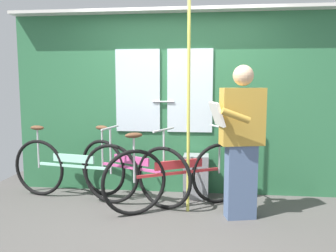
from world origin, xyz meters
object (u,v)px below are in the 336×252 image
object	(u,v)px
bicycle_leaning_behind	(73,169)
passenger_reading_newspaper	(241,139)
bicycle_near_door	(131,171)
handrail_pole	(188,109)
bicycle_by_pole	(178,176)
trash_bin_by_wall	(196,176)

from	to	relation	value
bicycle_leaning_behind	passenger_reading_newspaper	bearing A→B (deg)	0.21
bicycle_near_door	handrail_pole	xyz separation A→B (m)	(0.73, -0.25, 0.80)
bicycle_by_pole	handrail_pole	world-z (taller)	handrail_pole
bicycle_near_door	bicycle_leaning_behind	world-z (taller)	same
passenger_reading_newspaper	trash_bin_by_wall	world-z (taller)	passenger_reading_newspaper
bicycle_leaning_behind	trash_bin_by_wall	size ratio (longest dim) A/B	3.17
bicycle_leaning_behind	bicycle_by_pole	world-z (taller)	bicycle_by_pole
bicycle_leaning_behind	bicycle_by_pole	size ratio (longest dim) A/B	1.08
bicycle_by_pole	handrail_pole	xyz separation A→B (m)	(0.12, -0.06, 0.80)
bicycle_leaning_behind	bicycle_by_pole	distance (m)	1.38
bicycle_near_door	trash_bin_by_wall	bearing A→B (deg)	43.54
bicycle_near_door	bicycle_by_pole	distance (m)	0.64
trash_bin_by_wall	bicycle_leaning_behind	bearing A→B (deg)	-170.49
bicycle_near_door	handrail_pole	distance (m)	1.11
bicycle_leaning_behind	handrail_pole	distance (m)	1.71
bicycle_near_door	bicycle_leaning_behind	xyz separation A→B (m)	(-0.76, 0.01, 0.00)
bicycle_leaning_behind	bicycle_near_door	bearing A→B (deg)	10.40
handrail_pole	trash_bin_by_wall	bearing A→B (deg)	81.71
trash_bin_by_wall	bicycle_by_pole	bearing A→B (deg)	-112.95
bicycle_by_pole	passenger_reading_newspaper	xyz separation A→B (m)	(0.70, -0.20, 0.49)
bicycle_by_pole	trash_bin_by_wall	size ratio (longest dim) A/B	2.93
bicycle_leaning_behind	trash_bin_by_wall	bearing A→B (deg)	20.55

